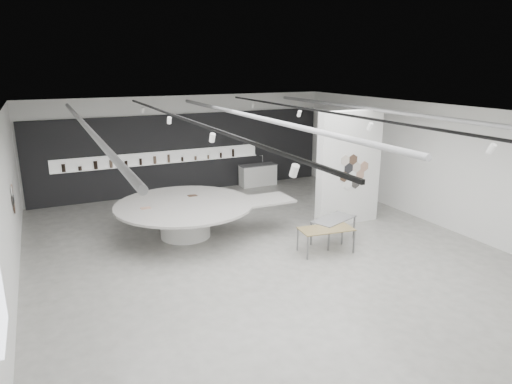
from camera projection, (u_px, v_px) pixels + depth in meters
name	position (u px, v px, depth m)	size (l,w,h in m)	color
room	(260.00, 179.00, 11.88)	(12.02, 14.02, 3.82)	#9F9D96
back_wall_display	(184.00, 154.00, 18.06)	(11.80, 0.27, 3.10)	black
partition_column	(349.00, 168.00, 14.31)	(2.20, 0.38, 3.60)	white
display_island	(188.00, 215.00, 13.46)	(5.21, 4.11, 1.04)	white
sample_table_wood	(326.00, 230.00, 12.32)	(1.52, 0.89, 0.68)	olive
sample_table_stone	(333.00, 221.00, 13.05)	(1.52, 1.12, 0.70)	slate
kitchen_counter	(258.00, 175.00, 19.26)	(1.57, 0.62, 1.24)	white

